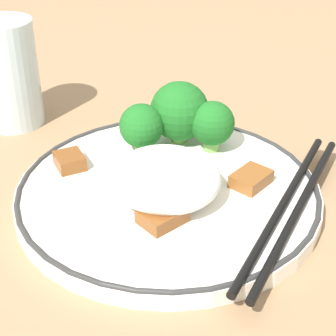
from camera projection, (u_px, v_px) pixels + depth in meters
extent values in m
plane|color=#9E7A56|center=(168.00, 201.00, 0.50)|extent=(3.00, 3.00, 0.00)
cylinder|color=white|center=(168.00, 194.00, 0.50)|extent=(0.27, 0.27, 0.01)
torus|color=#333333|center=(168.00, 187.00, 0.49)|extent=(0.27, 0.27, 0.01)
ellipsoid|color=white|center=(165.00, 178.00, 0.47)|extent=(0.09, 0.09, 0.04)
cylinder|color=#7FB756|center=(213.00, 144.00, 0.55)|extent=(0.02, 0.02, 0.01)
sphere|color=#1E6B23|center=(214.00, 124.00, 0.53)|extent=(0.04, 0.04, 0.04)
cylinder|color=#7FB756|center=(179.00, 136.00, 0.56)|extent=(0.02, 0.02, 0.01)
sphere|color=#1E6B23|center=(180.00, 111.00, 0.55)|extent=(0.06, 0.06, 0.06)
cylinder|color=#7FB756|center=(142.00, 146.00, 0.54)|extent=(0.01, 0.01, 0.01)
sphere|color=#1E6B23|center=(141.00, 126.00, 0.53)|extent=(0.04, 0.04, 0.04)
cube|color=brown|center=(70.00, 161.00, 0.52)|extent=(0.04, 0.04, 0.01)
cube|color=#9E6633|center=(150.00, 175.00, 0.50)|extent=(0.04, 0.04, 0.01)
cube|color=brown|center=(162.00, 216.00, 0.45)|extent=(0.04, 0.04, 0.01)
cube|color=brown|center=(251.00, 179.00, 0.49)|extent=(0.03, 0.04, 0.01)
cylinder|color=black|center=(299.00, 208.00, 0.46)|extent=(0.03, 0.24, 0.01)
cylinder|color=black|center=(283.00, 204.00, 0.47)|extent=(0.03, 0.24, 0.01)
cylinder|color=silver|center=(8.00, 74.00, 0.60)|extent=(0.07, 0.07, 0.12)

